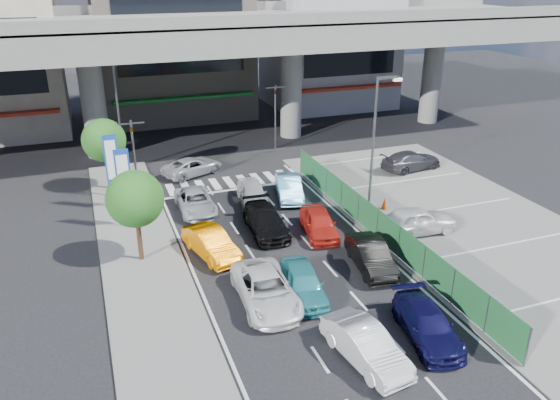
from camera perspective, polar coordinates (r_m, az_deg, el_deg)
name	(u,v)px	position (r m, az deg, el deg)	size (l,w,h in m)	color
ground	(300,275)	(26.57, 2.10, -7.80)	(120.00, 120.00, 0.00)	black
parking_lot	(464,223)	(33.25, 18.63, -2.32)	(12.00, 28.00, 0.06)	#5F5F5D
sidewalk_left	(142,260)	(28.56, -14.23, -6.05)	(4.00, 30.00, 0.12)	#5F5F5D
fence_run	(387,232)	(29.08, 11.13, -3.33)	(0.16, 22.00, 1.80)	#1E582D
expressway	(194,36)	(44.18, -8.93, 16.58)	(64.00, 14.00, 10.75)	#63635E
building_center	(171,37)	(55.05, -11.28, 16.36)	(14.00, 10.90, 15.00)	gray
building_east	(329,47)	(58.98, 5.09, 15.67)	(12.00, 10.90, 12.00)	gray
traffic_light_left	(133,140)	(34.54, -15.14, 6.02)	(1.60, 1.24, 5.20)	#595B60
traffic_light_right	(275,101)	(43.59, -0.51, 10.32)	(1.60, 1.24, 5.20)	#595B60
street_lamp_right	(377,132)	(32.60, 10.06, 7.00)	(1.65, 0.22, 8.00)	#595B60
street_lamp_left	(120,105)	(40.11, -16.36, 9.47)	(1.65, 0.22, 8.00)	#595B60
signboard_near	(124,178)	(30.95, -16.02, 2.23)	(0.80, 0.14, 4.70)	#595B60
signboard_far	(112,162)	(33.77, -17.16, 3.84)	(0.80, 0.14, 4.70)	#595B60
tree_near	(135,199)	(27.13, -14.91, 0.09)	(2.80, 2.80, 4.80)	#382314
tree_far	(104,140)	(37.01, -17.93, 5.94)	(2.80, 2.80, 4.80)	#382314
hatch_white_back_mid	(366,345)	(21.28, 8.94, -14.76)	(1.46, 4.19, 1.38)	silver
minivan_navy_back	(427,324)	(22.94, 15.15, -12.44)	(1.75, 4.30, 1.25)	black
sedan_white_mid_left	(266,290)	(24.16, -1.49, -9.34)	(2.29, 4.97, 1.38)	white
taxi_teal_mid	(303,283)	(24.61, 2.46, -8.68)	(1.63, 4.05, 1.38)	teal
hatch_black_mid_right	(371,256)	(27.11, 9.48, -5.77)	(1.46, 4.19, 1.38)	black
taxi_orange_left	(211,243)	(28.11, -7.21, -4.51)	(1.46, 4.19, 1.38)	orange
sedan_black_mid	(266,221)	(30.34, -1.49, -2.17)	(1.89, 4.65, 1.35)	black
taxi_orange_right	(319,223)	(30.09, 4.12, -2.42)	(1.63, 4.05, 1.38)	red
wagon_silver_front_left	(196,202)	(33.28, -8.81, -0.19)	(2.02, 4.39, 1.22)	#B1B4B9
sedan_white_front_mid	(252,193)	(34.03, -2.90, 0.75)	(1.63, 4.05, 1.38)	silver
kei_truck_front_right	(289,188)	(34.81, 0.94, 1.31)	(1.46, 4.19, 1.38)	#5FAED9
crossing_wagon_silver	(192,166)	(39.29, -9.13, 3.50)	(2.03, 4.41, 1.23)	#9D9EA4
parked_sedan_white	(417,220)	(30.97, 14.10, -2.06)	(1.81, 4.49, 1.53)	silver
parked_sedan_dgrey	(411,161)	(40.72, 13.56, 4.03)	(1.89, 4.66, 1.35)	#303035
traffic_cone	(385,203)	(33.74, 10.87, -0.35)	(0.38, 0.38, 0.73)	#D0400B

